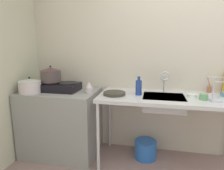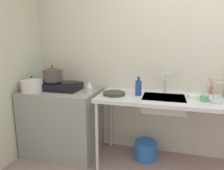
{
  "view_description": "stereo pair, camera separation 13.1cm",
  "coord_description": "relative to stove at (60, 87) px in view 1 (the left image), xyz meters",
  "views": [
    {
      "loc": [
        -0.67,
        -1.2,
        1.43
      ],
      "look_at": [
        -1.16,
        1.08,
        0.96
      ],
      "focal_mm": 31.56,
      "sensor_mm": 36.0,
      "label": 1
    },
    {
      "loc": [
        -0.54,
        -1.17,
        1.43
      ],
      "look_at": [
        -1.16,
        1.08,
        0.96
      ],
      "focal_mm": 31.56,
      "sensor_mm": 36.0,
      "label": 2
    }
  ],
  "objects": [
    {
      "name": "pot_on_left_burner",
      "position": [
        -0.12,
        -0.0,
        0.15
      ],
      "size": [
        0.26,
        0.26,
        0.21
      ],
      "color": "#483D3B",
      "rests_on": "stove"
    },
    {
      "name": "faucet",
      "position": [
        1.31,
        0.17,
        0.13
      ],
      "size": [
        0.12,
        0.07,
        0.27
      ],
      "color": "silver",
      "rests_on": "counter_sink"
    },
    {
      "name": "bucket_on_floor",
      "position": [
        1.11,
        0.08,
        -0.79
      ],
      "size": [
        0.28,
        0.28,
        0.23
      ],
      "primitive_type": "cylinder",
      "color": "blue",
      "rests_on": "ground"
    },
    {
      "name": "sink_basin",
      "position": [
        1.3,
        -0.01,
        -0.13
      ],
      "size": [
        0.47,
        0.38,
        0.15
      ],
      "primitive_type": "cube",
      "color": "silver",
      "rests_on": "counter_sink"
    },
    {
      "name": "utensil_jar",
      "position": [
        1.85,
        0.28,
        -0.01
      ],
      "size": [
        0.06,
        0.06,
        0.19
      ],
      "color": "#A3694D",
      "rests_on": "counter_sink"
    },
    {
      "name": "counter_concrete",
      "position": [
        0.0,
        0.0,
        -0.48
      ],
      "size": [
        0.95,
        0.67,
        0.86
      ],
      "primitive_type": "cube",
      "color": "gray",
      "rests_on": "ground"
    },
    {
      "name": "stove",
      "position": [
        0.0,
        0.0,
        0.0
      ],
      "size": [
        0.49,
        0.33,
        0.11
      ],
      "color": "black",
      "rests_on": "counter_concrete"
    },
    {
      "name": "small_bowl_on_drainboard",
      "position": [
        1.6,
        0.02,
        -0.04
      ],
      "size": [
        0.1,
        0.1,
        0.04
      ],
      "primitive_type": "cylinder",
      "color": "white",
      "rests_on": "counter_sink"
    },
    {
      "name": "frying_pan",
      "position": [
        0.73,
        -0.07,
        -0.04
      ],
      "size": [
        0.26,
        0.26,
        0.03
      ],
      "primitive_type": "cylinder",
      "color": "#35322A",
      "rests_on": "counter_sink"
    },
    {
      "name": "percolator",
      "position": [
        0.41,
        -0.05,
        0.02
      ],
      "size": [
        0.08,
        0.08,
        0.15
      ],
      "color": "beige",
      "rests_on": "counter_concrete"
    },
    {
      "name": "wall_back",
      "position": [
        1.84,
        0.38,
        0.49
      ],
      "size": [
        5.47,
        0.1,
        2.79
      ],
      "primitive_type": "cube",
      "color": "beige",
      "rests_on": "ground"
    },
    {
      "name": "cup_by_rack",
      "position": [
        1.71,
        -0.08,
        -0.02
      ],
      "size": [
        0.09,
        0.09,
        0.06
      ],
      "primitive_type": "cylinder",
      "color": "#609E68",
      "rests_on": "counter_sink"
    },
    {
      "name": "pot_beside_stove",
      "position": [
        -0.31,
        -0.18,
        0.03
      ],
      "size": [
        0.27,
        0.27,
        0.2
      ],
      "color": "silver",
      "rests_on": "counter_concrete"
    },
    {
      "name": "counter_sink",
      "position": [
        1.36,
        -0.0,
        -0.11
      ],
      "size": [
        1.62,
        0.67,
        0.86
      ],
      "color": "silver",
      "rests_on": "ground"
    },
    {
      "name": "bottle_by_sink",
      "position": [
        1.01,
        -0.01,
        0.04
      ],
      "size": [
        0.07,
        0.07,
        0.22
      ],
      "color": "navy",
      "rests_on": "counter_sink"
    }
  ]
}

